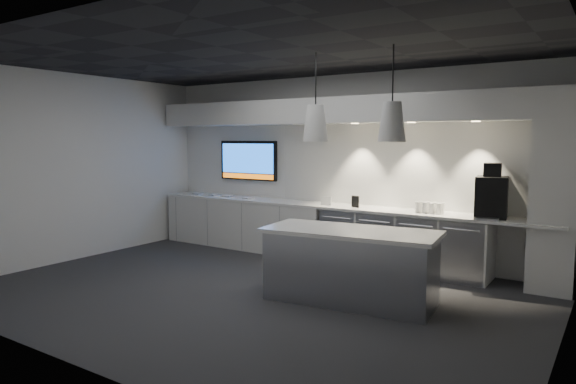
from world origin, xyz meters
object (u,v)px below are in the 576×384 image
Objects in this scene: island at (350,265)px; coffee_machine at (492,195)px; wall_tv at (248,160)px; bin at (277,271)px.

coffee_machine is at bearing 49.18° from island.
bin is (2.06, -2.05, -1.34)m from wall_tv.
island is at bearing -132.81° from coffee_machine.
coffee_machine is at bearing -3.26° from wall_tv.
island is 1.08m from bin.
island reaches higher than bin.
bin is at bearing 174.17° from island.
wall_tv is at bearing 140.14° from island.
wall_tv is 4.36m from coffee_machine.
bin is at bearing -44.92° from wall_tv.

